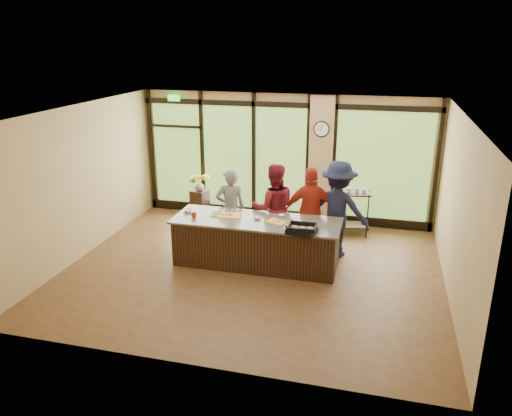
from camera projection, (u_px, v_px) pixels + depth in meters
The scene contains 25 objects.
floor at pixel (252, 270), 9.50m from camera, with size 7.00×7.00×0.00m, color #54321D.
ceiling at pixel (252, 112), 8.52m from camera, with size 7.00×7.00×0.00m, color white.
back_wall at pixel (285, 158), 11.76m from camera, with size 7.00×7.00×0.00m, color tan.
left_wall at pixel (81, 182), 9.84m from camera, with size 6.00×6.00×0.00m, color tan.
right_wall at pixel (458, 211), 8.18m from camera, with size 6.00×6.00×0.00m, color tan.
window_wall at pixel (291, 163), 11.71m from camera, with size 6.90×0.12×3.00m.
island_base at pixel (256, 243), 9.63m from camera, with size 3.10×1.00×0.88m, color #331D11.
countertop at pixel (256, 221), 9.48m from camera, with size 3.20×1.10×0.04m, color #6F665C.
wall_clock at pixel (322, 129), 11.19m from camera, with size 0.36×0.04×0.36m.
cook_left at pixel (231, 208), 10.34m from camera, with size 0.61×0.40×1.68m, color slate.
cook_midleft at pixel (274, 208), 10.11m from camera, with size 0.89×0.70×1.84m, color maroon.
cook_midright at pixel (311, 212), 9.91m from camera, with size 1.07×0.44×1.82m, color #AA291A.
cook_right at pixel (338, 209), 9.88m from camera, with size 1.26×0.72×1.95m, color #161931.
roasting_pan at pixel (302, 231), 8.81m from camera, with size 0.49×0.38×0.09m, color black.
mixing_bowl at pixel (292, 229), 8.91m from camera, with size 0.31×0.31×0.07m, color silver.
cutting_board_left at pixel (222, 214), 9.74m from camera, with size 0.42×0.31×0.01m, color #418F34.
cutting_board_center at pixel (229, 215), 9.69m from camera, with size 0.43×0.33×0.01m, color gold.
cutting_board_right at pixel (277, 221), 9.37m from camera, with size 0.36×0.27×0.01m, color gold.
prep_bowl_near at pixel (188, 211), 9.87m from camera, with size 0.17×0.17×0.05m, color white.
prep_bowl_mid at pixel (257, 218), 9.51m from camera, with size 0.14×0.14×0.05m, color white.
prep_bowl_far at pixel (282, 215), 9.66m from camera, with size 0.13×0.13×0.03m, color white.
red_ramekin at pixel (194, 215), 9.60m from camera, with size 0.11×0.11×0.09m, color red.
flower_stand at pixel (200, 204), 12.09m from camera, with size 0.36×0.36×0.72m, color #331D11.
flower_vase at pixel (199, 186), 11.94m from camera, with size 0.23×0.23×0.24m, color #978152.
bar_cart at pixel (352, 206), 11.08m from camera, with size 0.85×0.58×1.07m.
Camera 1 is at (2.21, -8.30, 4.22)m, focal length 35.00 mm.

